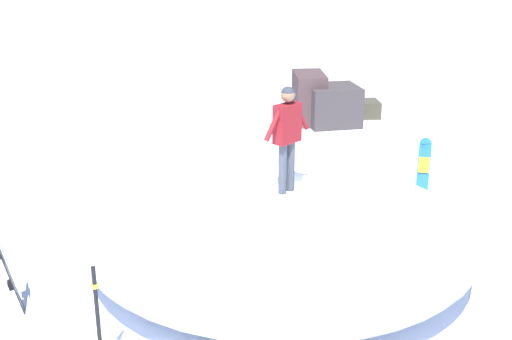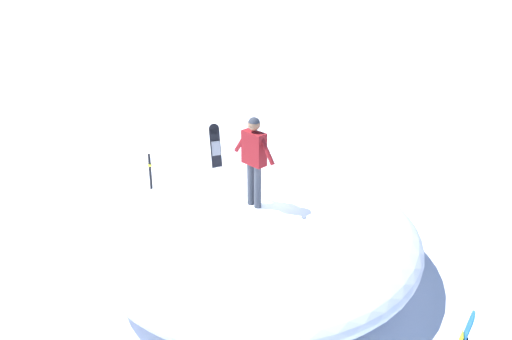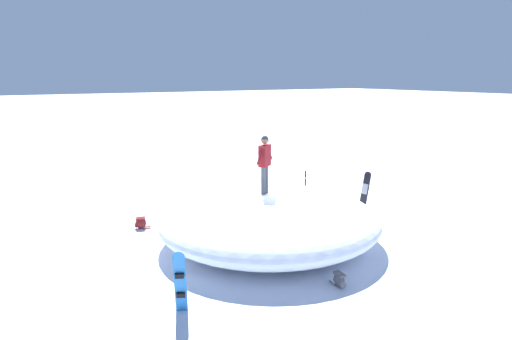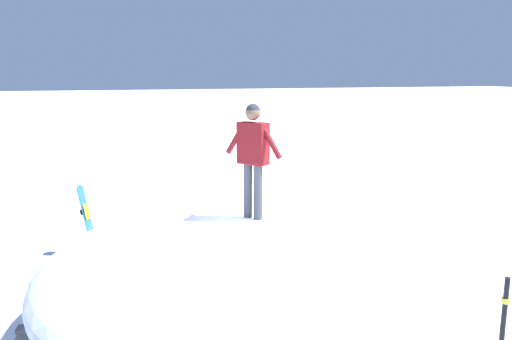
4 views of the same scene
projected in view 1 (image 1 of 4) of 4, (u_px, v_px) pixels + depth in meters
The scene contains 8 objects.
ground at pixel (258, 280), 11.55m from camera, with size 240.00×240.00×0.00m, color white.
snow_mound at pixel (278, 231), 11.57m from camera, with size 6.86×6.42×1.62m, color white.
snowboarder_standing at pixel (287, 129), 10.78m from camera, with size 0.67×0.94×1.81m.
snowboard_primary_upright at pixel (423, 172), 14.47m from camera, with size 0.39×0.37×1.55m.
snowboard_secondary_upright at pixel (4, 264), 10.27m from camera, with size 0.35×0.43×1.70m.
backpack_far at pixel (244, 196), 14.74m from camera, with size 0.58×0.28×0.37m.
trail_marker_pole at pixel (98, 316), 8.96m from camera, with size 0.10×0.10×1.58m.
rock_outcrop at pixel (326, 103), 20.98m from camera, with size 2.07×3.08×1.58m.
Camera 1 is at (-9.98, 2.20, 5.73)m, focal length 46.27 mm.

